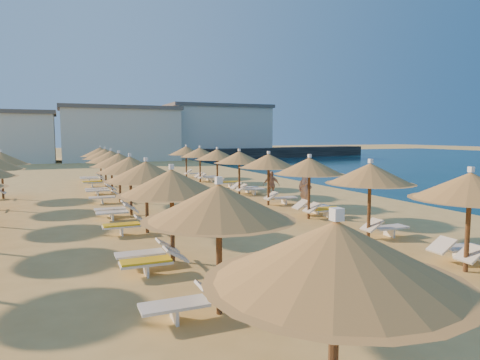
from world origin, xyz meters
name	(u,v)px	position (x,y,z in m)	size (l,w,h in m)	color
ground	(247,224)	(0.00, 0.00, 0.00)	(220.00, 220.00, 0.00)	#DCB360
jetty	(289,152)	(26.93, 44.97, 0.75)	(30.00, 4.00, 1.50)	black
hotel_blocks	(126,133)	(1.83, 46.42, 3.70)	(46.45, 11.17, 8.10)	beige
parasol_row_east	(287,164)	(2.81, 1.91, 2.17)	(2.96, 36.88, 2.70)	brown
parasol_row_west	(137,169)	(-3.89, 1.91, 2.17)	(2.96, 36.88, 2.70)	brown
loungers	(179,212)	(-2.27, 1.80, 0.34)	(15.55, 34.49, 0.66)	white
beachgoer_b	(305,188)	(4.55, 3.17, 0.83)	(0.80, 0.63, 1.65)	tan
beachgoer_c	(271,185)	(3.84, 5.51, 0.77)	(0.90, 0.38, 1.54)	tan
beachgoer_a	(304,188)	(4.08, 2.47, 0.94)	(0.69, 0.45, 1.88)	tan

